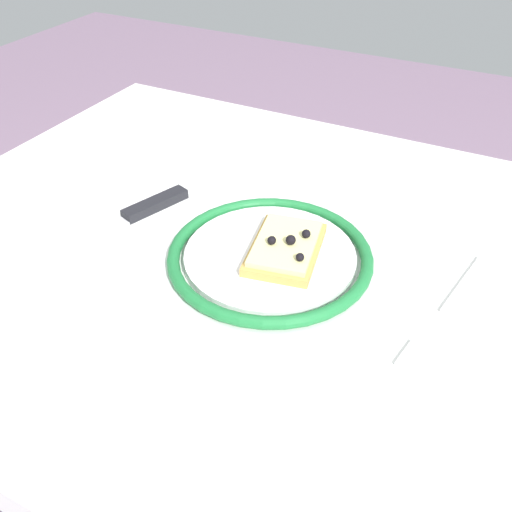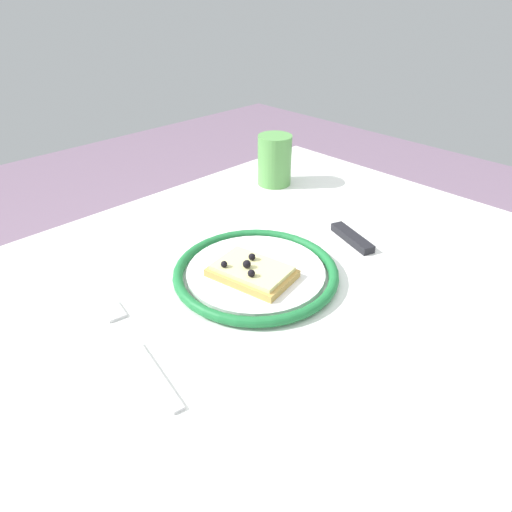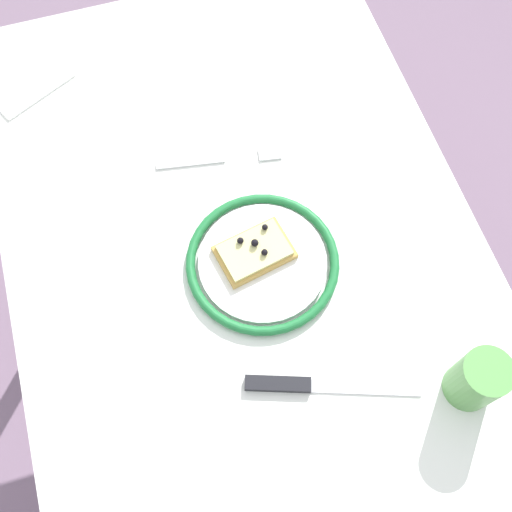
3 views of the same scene
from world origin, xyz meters
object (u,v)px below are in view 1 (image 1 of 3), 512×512
at_px(dining_table, 319,331).
at_px(fork, 448,309).
at_px(pizza_slice_near, 286,247).
at_px(plate, 270,256).
at_px(knife, 134,215).

height_order(dining_table, fork, fork).
distance_m(pizza_slice_near, fork, 0.18).
bearing_deg(plate, knife, -0.75).
bearing_deg(pizza_slice_near, dining_table, -167.55).
distance_m(knife, fork, 0.38).
relative_size(plate, knife, 0.97).
relative_size(dining_table, knife, 4.47).
xyz_separation_m(plate, fork, (-0.19, -0.01, -0.01)).
distance_m(dining_table, plate, 0.12).
bearing_deg(dining_table, knife, 3.44).
relative_size(pizza_slice_near, knife, 0.51).
bearing_deg(plate, fork, -176.84).
height_order(knife, fork, knife).
xyz_separation_m(dining_table, plate, (0.06, 0.02, 0.11)).
bearing_deg(dining_table, pizza_slice_near, 12.45).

